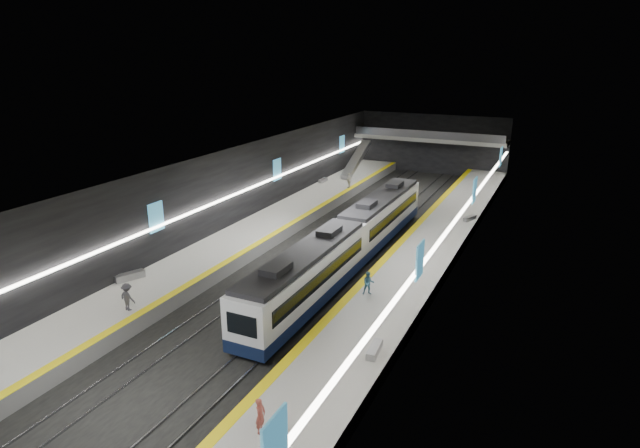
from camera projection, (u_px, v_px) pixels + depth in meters
The scene contains 26 objects.
ground at pixel (324, 259), 43.58m from camera, with size 70.00×70.00×0.00m, color black.
ceiling at pixel (324, 162), 41.09m from camera, with size 20.00×70.00×0.04m, color beige.
wall_left at pixel (219, 197), 46.39m from camera, with size 0.04×70.00×8.00m, color black.
wall_right at pixel (450, 229), 38.28m from camera, with size 0.04×70.00×8.00m, color black.
wall_back at pixel (432, 144), 72.40m from camera, with size 20.00×0.04×8.00m, color black.
platform_left at pixel (246, 239), 46.47m from camera, with size 5.00×70.00×1.00m, color slate.
tile_surface_left at pixel (245, 234), 46.31m from camera, with size 5.00×70.00×0.02m, color #ABABA6.
tactile_strip_left at pixel (267, 237), 45.42m from camera, with size 0.60×70.00×0.02m, color yellow.
platform_right at pixel (414, 268), 40.38m from camera, with size 5.00×70.00×1.00m, color slate.
tile_surface_right at pixel (414, 262), 40.23m from camera, with size 5.00×70.00×0.02m, color #ABABA6.
tactile_strip_right at pixel (386, 257), 41.12m from camera, with size 0.60×70.00×0.02m, color yellow.
rails at pixel (324, 258), 43.57m from camera, with size 6.52×70.00×0.12m.
train at pixel (349, 240), 41.27m from camera, with size 2.69×30.05×3.60m.
ad_posters at pixel (329, 203), 43.04m from camera, with size 19.94×53.50×2.20m.
cove_light_left at pixel (222, 200), 46.38m from camera, with size 0.25×68.60×0.12m, color white.
cove_light_right at pixel (447, 231), 38.42m from camera, with size 0.25×68.60×0.12m, color white.
mezzanine_bridge at pixel (429, 139), 70.30m from camera, with size 20.00×3.00×1.50m.
escalator at pixel (356, 159), 68.06m from camera, with size 1.20×8.00×0.60m, color #99999E.
bench_left_near at pixel (130, 276), 37.10m from camera, with size 0.57×2.05×0.50m, color #99999E.
bench_left_far at pixel (323, 180), 64.33m from camera, with size 0.46×1.67×0.41m, color #99999E.
bench_right_near at pixel (374, 350), 28.11m from camera, with size 0.49×1.76×0.43m, color #99999E.
bench_right_far at pixel (470, 218), 49.95m from camera, with size 0.46×1.64×0.40m, color #99999E.
passenger_right_a at pixel (260, 416), 22.14m from camera, with size 0.58×0.38×1.60m, color #AE4C41.
passenger_right_b at pixel (368, 283), 34.70m from camera, with size 0.76×0.60×1.57m, color teal.
passenger_left_a at pixel (349, 181), 61.35m from camera, with size 1.04×0.43×1.77m, color silver.
passenger_left_b at pixel (127, 297), 32.57m from camera, with size 1.13×0.65×1.76m, color #3F3E45.
Camera 1 is at (17.04, -36.77, 16.28)m, focal length 30.00 mm.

